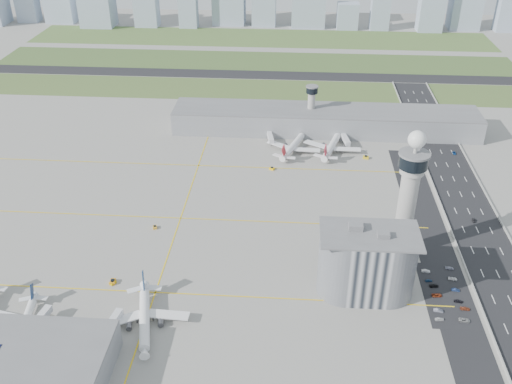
# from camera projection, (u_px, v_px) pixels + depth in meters

# --- Properties ---
(ground) EXTENTS (1000.00, 1000.00, 0.00)m
(ground) POSITION_uv_depth(u_px,v_px,m) (251.00, 255.00, 275.29)
(ground) COLOR #9B9890
(grass_strip_0) EXTENTS (480.00, 50.00, 0.08)m
(grass_strip_0) POSITION_uv_depth(u_px,v_px,m) (248.00, 90.00, 469.53)
(grass_strip_0) COLOR #3D5428
(grass_strip_0) RESTS_ON ground
(grass_strip_1) EXTENTS (480.00, 60.00, 0.08)m
(grass_strip_1) POSITION_uv_depth(u_px,v_px,m) (255.00, 61.00, 533.88)
(grass_strip_1) COLOR #3E5A2A
(grass_strip_1) RESTS_ON ground
(grass_strip_2) EXTENTS (480.00, 70.00, 0.08)m
(grass_strip_2) POSITION_uv_depth(u_px,v_px,m) (260.00, 38.00, 602.52)
(grass_strip_2) COLOR #455B2B
(grass_strip_2) RESTS_ON ground
(runway) EXTENTS (480.00, 22.00, 0.10)m
(runway) POSITION_uv_depth(u_px,v_px,m) (252.00, 75.00, 501.27)
(runway) COLOR black
(runway) RESTS_ON ground
(highway) EXTENTS (28.00, 500.00, 0.10)m
(highway) POSITION_uv_depth(u_px,v_px,m) (494.00, 266.00, 268.19)
(highway) COLOR black
(highway) RESTS_ON ground
(barrier_left) EXTENTS (0.60, 500.00, 1.20)m
(barrier_left) POSITION_uv_depth(u_px,v_px,m) (464.00, 264.00, 268.77)
(barrier_left) COLOR #9E9E99
(barrier_left) RESTS_ON ground
(landside_road) EXTENTS (18.00, 260.00, 0.08)m
(landside_road) POSITION_uv_depth(u_px,v_px,m) (445.00, 277.00, 261.15)
(landside_road) COLOR black
(landside_road) RESTS_ON ground
(parking_lot) EXTENTS (20.00, 44.00, 0.10)m
(parking_lot) POSITION_uv_depth(u_px,v_px,m) (446.00, 294.00, 250.98)
(parking_lot) COLOR black
(parking_lot) RESTS_ON ground
(taxiway_line_h_0) EXTENTS (260.00, 0.60, 0.01)m
(taxiway_line_h_0) POSITION_uv_depth(u_px,v_px,m) (155.00, 292.00, 252.01)
(taxiway_line_h_0) COLOR yellow
(taxiway_line_h_0) RESTS_ON ground
(taxiway_line_h_1) EXTENTS (260.00, 0.60, 0.01)m
(taxiway_line_h_1) POSITION_uv_depth(u_px,v_px,m) (181.00, 218.00, 303.48)
(taxiway_line_h_1) COLOR yellow
(taxiway_line_h_1) RESTS_ON ground
(taxiway_line_h_2) EXTENTS (260.00, 0.60, 0.01)m
(taxiway_line_h_2) POSITION_uv_depth(u_px,v_px,m) (198.00, 165.00, 354.96)
(taxiway_line_h_2) COLOR yellow
(taxiway_line_h_2) RESTS_ON ground
(taxiway_line_v) EXTENTS (0.60, 260.00, 0.01)m
(taxiway_line_v) POSITION_uv_depth(u_px,v_px,m) (181.00, 218.00, 303.48)
(taxiway_line_v) COLOR yellow
(taxiway_line_v) RESTS_ON ground
(control_tower) EXTENTS (14.00, 14.00, 64.50)m
(control_tower) POSITION_uv_depth(u_px,v_px,m) (409.00, 190.00, 259.85)
(control_tower) COLOR #ADAAA5
(control_tower) RESTS_ON ground
(secondary_tower) EXTENTS (8.60, 8.60, 31.90)m
(secondary_tower) POSITION_uv_depth(u_px,v_px,m) (311.00, 104.00, 392.54)
(secondary_tower) COLOR #ADAAA5
(secondary_tower) RESTS_ON ground
(admin_building) EXTENTS (42.00, 24.00, 33.50)m
(admin_building) POSITION_uv_depth(u_px,v_px,m) (367.00, 263.00, 245.41)
(admin_building) COLOR #B2B2B7
(admin_building) RESTS_ON ground
(terminal_pier) EXTENTS (210.00, 32.00, 15.80)m
(terminal_pier) POSITION_uv_depth(u_px,v_px,m) (325.00, 120.00, 395.77)
(terminal_pier) COLOR gray
(terminal_pier) RESTS_ON ground
(airplane_near_b) EXTENTS (35.34, 39.68, 9.86)m
(airplane_near_b) POSITION_uv_depth(u_px,v_px,m) (24.00, 320.00, 230.24)
(airplane_near_b) COLOR white
(airplane_near_b) RESTS_ON ground
(airplane_near_c) EXTENTS (46.57, 51.41, 12.28)m
(airplane_near_c) POSITION_uv_depth(u_px,v_px,m) (144.00, 314.00, 231.24)
(airplane_near_c) COLOR white
(airplane_near_c) RESTS_ON ground
(airplane_far_a) EXTENTS (48.55, 52.63, 12.09)m
(airplane_far_a) POSITION_uv_depth(u_px,v_px,m) (294.00, 142.00, 370.40)
(airplane_far_a) COLOR white
(airplane_far_a) RESTS_ON ground
(airplane_far_b) EXTENTS (49.03, 53.69, 12.59)m
(airplane_far_b) POSITION_uv_depth(u_px,v_px,m) (333.00, 141.00, 370.74)
(airplane_far_b) COLOR white
(airplane_far_b) RESTS_ON ground
(jet_bridge_near_1) EXTENTS (5.39, 14.31, 5.70)m
(jet_bridge_near_1) POSITION_uv_depth(u_px,v_px,m) (31.00, 333.00, 226.60)
(jet_bridge_near_1) COLOR silver
(jet_bridge_near_1) RESTS_ON ground
(jet_bridge_near_2) EXTENTS (5.39, 14.31, 5.70)m
(jet_bridge_near_2) POSITION_uv_depth(u_px,v_px,m) (105.00, 337.00, 224.76)
(jet_bridge_near_2) COLOR silver
(jet_bridge_near_2) RESTS_ON ground
(jet_bridge_far_0) EXTENTS (5.39, 14.31, 5.70)m
(jet_bridge_far_0) POSITION_uv_depth(u_px,v_px,m) (269.00, 135.00, 386.96)
(jet_bridge_far_0) COLOR silver
(jet_bridge_far_0) RESTS_ON ground
(jet_bridge_far_1) EXTENTS (5.39, 14.31, 5.70)m
(jet_bridge_far_1) POSITION_uv_depth(u_px,v_px,m) (343.00, 137.00, 383.89)
(jet_bridge_far_1) COLOR silver
(jet_bridge_far_1) RESTS_ON ground
(tug_0) EXTENTS (3.81, 3.53, 1.82)m
(tug_0) POSITION_uv_depth(u_px,v_px,m) (46.00, 317.00, 237.26)
(tug_0) COLOR gold
(tug_0) RESTS_ON ground
(tug_1) EXTENTS (3.09, 3.41, 1.64)m
(tug_1) POSITION_uv_depth(u_px,v_px,m) (113.00, 282.00, 256.70)
(tug_1) COLOR #E0B201
(tug_1) RESTS_ON ground
(tug_2) EXTENTS (2.53, 3.53, 1.97)m
(tug_2) POSITION_uv_depth(u_px,v_px,m) (113.00, 281.00, 257.08)
(tug_2) COLOR orange
(tug_2) RESTS_ON ground
(tug_3) EXTENTS (2.60, 3.17, 1.59)m
(tug_3) POSITION_uv_depth(u_px,v_px,m) (155.00, 227.00, 294.95)
(tug_3) COLOR gold
(tug_3) RESTS_ON ground
(tug_4) EXTENTS (3.58, 3.21, 1.72)m
(tug_4) POSITION_uv_depth(u_px,v_px,m) (272.00, 168.00, 349.94)
(tug_4) COLOR #FDBC04
(tug_4) RESTS_ON ground
(tug_5) EXTENTS (3.87, 2.89, 2.09)m
(tug_5) POSITION_uv_depth(u_px,v_px,m) (366.00, 157.00, 362.53)
(tug_5) COLOR gold
(tug_5) RESTS_ON ground
(car_lot_0) EXTENTS (3.82, 1.77, 1.27)m
(car_lot_0) POSITION_uv_depth(u_px,v_px,m) (440.00, 319.00, 236.67)
(car_lot_0) COLOR silver
(car_lot_0) RESTS_ON ground
(car_lot_1) EXTENTS (4.13, 1.95, 1.31)m
(car_lot_1) POSITION_uv_depth(u_px,v_px,m) (438.00, 310.00, 241.14)
(car_lot_1) COLOR gray
(car_lot_1) RESTS_ON ground
(car_lot_2) EXTENTS (4.66, 2.63, 1.23)m
(car_lot_2) POSITION_uv_depth(u_px,v_px,m) (437.00, 295.00, 249.56)
(car_lot_2) COLOR #943718
(car_lot_2) RESTS_ON ground
(car_lot_3) EXTENTS (4.29, 2.32, 1.18)m
(car_lot_3) POSITION_uv_depth(u_px,v_px,m) (434.00, 286.00, 255.05)
(car_lot_3) COLOR black
(car_lot_3) RESTS_ON ground
(car_lot_4) EXTENTS (3.39, 1.78, 1.10)m
(car_lot_4) POSITION_uv_depth(u_px,v_px,m) (429.00, 281.00, 258.22)
(car_lot_4) COLOR navy
(car_lot_4) RESTS_ON ground
(car_lot_5) EXTENTS (4.07, 1.81, 1.30)m
(car_lot_5) POSITION_uv_depth(u_px,v_px,m) (426.00, 271.00, 264.00)
(car_lot_5) COLOR silver
(car_lot_5) RESTS_ON ground
(car_lot_6) EXTENTS (4.80, 2.51, 1.29)m
(car_lot_6) POSITION_uv_depth(u_px,v_px,m) (464.00, 320.00, 236.13)
(car_lot_6) COLOR #979797
(car_lot_6) RESTS_ON ground
(car_lot_7) EXTENTS (4.21, 1.88, 1.20)m
(car_lot_7) POSITION_uv_depth(u_px,v_px,m) (465.00, 308.00, 242.25)
(car_lot_7) COLOR brown
(car_lot_7) RESTS_ON ground
(car_lot_8) EXTENTS (3.82, 1.91, 1.25)m
(car_lot_8) POSITION_uv_depth(u_px,v_px,m) (458.00, 301.00, 246.22)
(car_lot_8) COLOR black
(car_lot_8) RESTS_ON ground
(car_lot_9) EXTENTS (3.77, 1.68, 1.20)m
(car_lot_9) POSITION_uv_depth(u_px,v_px,m) (456.00, 290.00, 252.61)
(car_lot_9) COLOR navy
(car_lot_9) RESTS_ON ground
(car_lot_10) EXTENTS (4.28, 2.44, 1.13)m
(car_lot_10) POSITION_uv_depth(u_px,v_px,m) (453.00, 279.00, 259.27)
(car_lot_10) COLOR white
(car_lot_10) RESTS_ON ground
(car_lot_11) EXTENTS (3.98, 1.69, 1.15)m
(car_lot_11) POSITION_uv_depth(u_px,v_px,m) (450.00, 268.00, 265.94)
(car_lot_11) COLOR #8E8FA3
(car_lot_11) RESTS_ON ground
(car_hw_1) EXTENTS (1.64, 3.66, 1.17)m
(car_hw_1) POSITION_uv_depth(u_px,v_px,m) (474.00, 220.00, 300.65)
(car_hw_1) COLOR black
(car_hw_1) RESTS_ON ground
(car_hw_2) EXTENTS (1.86, 4.01, 1.11)m
(car_hw_2) POSITION_uv_depth(u_px,v_px,m) (454.00, 153.00, 368.59)
(car_hw_2) COLOR navy
(car_hw_2) RESTS_ON ground
(car_hw_4) EXTENTS (1.79, 3.40, 1.10)m
(car_hw_4) POSITION_uv_depth(u_px,v_px,m) (416.00, 115.00, 422.85)
(car_hw_4) COLOR gray
(car_hw_4) RESTS_ON ground
(skyline_bldg_2) EXTENTS (22.81, 18.25, 26.79)m
(skyline_bldg_2) POSITION_uv_depth(u_px,v_px,m) (28.00, 9.00, 655.41)
(skyline_bldg_2) COLOR #9EADC1
(skyline_bldg_2) RESTS_ON ground
(skyline_bldg_3) EXTENTS (32.30, 25.84, 36.93)m
(skyline_bldg_3) POSITION_uv_depth(u_px,v_px,m) (61.00, 5.00, 651.47)
(skyline_bldg_3) COLOR #9EADC1
(skyline_bldg_3) RESTS_ON ground
(skyline_bldg_6) EXTENTS (20.04, 16.03, 45.20)m
(skyline_bldg_6) POSITION_uv_depth(u_px,v_px,m) (188.00, 6.00, 628.61)
(skyline_bldg_6) COLOR #9EADC1
(skyline_bldg_6) RESTS_ON ground
(skyline_bldg_10) EXTENTS (23.01, 18.41, 27.75)m
(skyline_bldg_10) POSITION_uv_depth(u_px,v_px,m) (347.00, 16.00, 627.20)
(skyline_bldg_10) COLOR #9EADC1
(skyline_bldg_10) RESTS_ON ground
(skyline_bldg_11) EXTENTS (20.22, 16.18, 38.97)m
(skyline_bldg_11) POSITION_uv_depth(u_px,v_px,m) (380.00, 11.00, 621.89)
(skyline_bldg_11) COLOR #9EADC1
(skyline_bldg_11) RESTS_ON ground
(skyline_bldg_12) EXTENTS (26.14, 20.92, 46.89)m
(skyline_bldg_12) POSITION_uv_depth(u_px,v_px,m) (431.00, 9.00, 614.80)
(skyline_bldg_12) COLOR #9EADC1
(skyline_bldg_12) RESTS_ON ground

